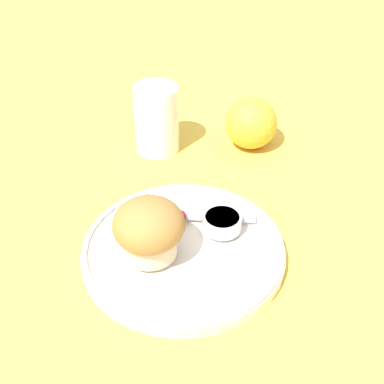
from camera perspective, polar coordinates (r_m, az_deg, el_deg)
ground_plane at (r=0.64m, az=-0.17°, el=-6.48°), size 3.00×3.00×0.00m
plate at (r=0.63m, az=-0.91°, el=-6.20°), size 0.24×0.24×0.02m
muffin at (r=0.59m, az=-4.62°, el=-3.96°), size 0.08×0.08×0.07m
cream_ramekin at (r=0.64m, az=3.23°, el=-3.17°), size 0.05×0.05×0.02m
berry_pair at (r=0.65m, az=-1.93°, el=-2.58°), size 0.03×0.02×0.02m
butter_knife at (r=0.66m, az=-0.73°, el=-2.46°), size 0.17×0.02×0.00m
orange_fruit at (r=0.81m, az=6.32°, el=7.31°), size 0.08×0.08×0.08m
juice_glass at (r=0.80m, az=-3.78°, el=7.79°), size 0.07×0.07×0.10m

